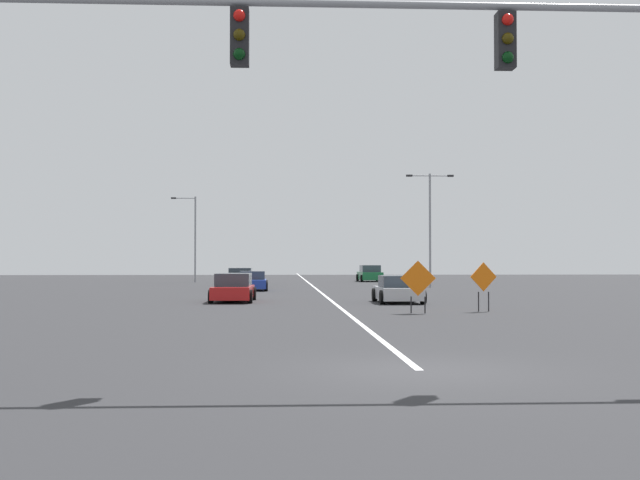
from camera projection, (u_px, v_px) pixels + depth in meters
ground at (420, 371)px, 14.85m from camera, size 186.84×186.84×0.00m
road_centre_stripe at (311, 284)px, 66.67m from camera, size 0.16×103.80×0.01m
traffic_signal_assembly at (246, 70)px, 14.81m from camera, size 14.85×0.44×7.18m
street_lamp_far_left at (430, 220)px, 59.19m from camera, size 3.48×0.24×8.30m
street_lamp_mid_left at (193, 234)px, 72.68m from camera, size 2.24×0.24×7.68m
construction_sign_right_lane at (483, 280)px, 31.78m from camera, size 1.11×0.32×1.92m
construction_sign_right_shoulder at (418, 280)px, 30.70m from camera, size 1.32×0.32×1.99m
car_green_near at (370, 274)px, 75.25m from camera, size 2.21×4.54×1.51m
car_red_far at (233, 288)px, 39.25m from camera, size 2.12×4.57×1.37m
car_silver_distant at (398, 290)px, 38.14m from camera, size 2.13×3.89×1.28m
car_black_passing at (240, 278)px, 61.98m from camera, size 2.13×4.19×1.39m
car_blue_approaching at (252, 282)px, 53.43m from camera, size 2.09×4.32×1.27m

